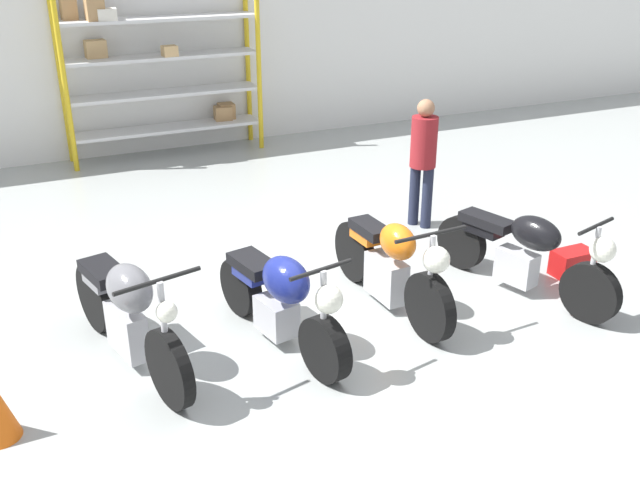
% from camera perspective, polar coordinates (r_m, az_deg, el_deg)
% --- Properties ---
extents(ground_plane, '(30.00, 30.00, 0.00)m').
position_cam_1_polar(ground_plane, '(6.82, 1.40, -6.63)').
color(ground_plane, '#9EA3A0').
extents(back_wall, '(30.00, 0.08, 3.60)m').
position_cam_1_polar(back_wall, '(12.14, -12.41, 15.43)').
color(back_wall, white).
rests_on(back_wall, ground_plane).
extents(shelving_rack, '(3.11, 0.63, 2.55)m').
position_cam_1_polar(shelving_rack, '(11.82, -12.84, 13.10)').
color(shelving_rack, gold).
rests_on(shelving_rack, ground_plane).
extents(motorcycle_grey, '(0.80, 2.10, 1.09)m').
position_cam_1_polar(motorcycle_grey, '(6.18, -15.19, -5.49)').
color(motorcycle_grey, black).
rests_on(motorcycle_grey, ground_plane).
extents(motorcycle_blue, '(0.69, 1.92, 1.00)m').
position_cam_1_polar(motorcycle_blue, '(6.27, -3.15, -4.69)').
color(motorcycle_blue, black).
rests_on(motorcycle_blue, ground_plane).
extents(motorcycle_orange, '(0.73, 2.00, 1.03)m').
position_cam_1_polar(motorcycle_orange, '(6.90, 5.72, -2.00)').
color(motorcycle_orange, black).
rests_on(motorcycle_orange, ground_plane).
extents(motorcycle_black, '(0.82, 2.08, 0.98)m').
position_cam_1_polar(motorcycle_black, '(7.43, 16.11, -0.87)').
color(motorcycle_black, black).
rests_on(motorcycle_black, ground_plane).
extents(person_browsing, '(0.43, 0.43, 1.60)m').
position_cam_1_polar(person_browsing, '(8.76, 8.26, 6.85)').
color(person_browsing, '#1E2338').
rests_on(person_browsing, ground_plane).
extents(toolbox, '(0.44, 0.26, 0.28)m').
position_cam_1_polar(toolbox, '(8.13, 19.54, -1.71)').
color(toolbox, red).
rests_on(toolbox, ground_plane).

